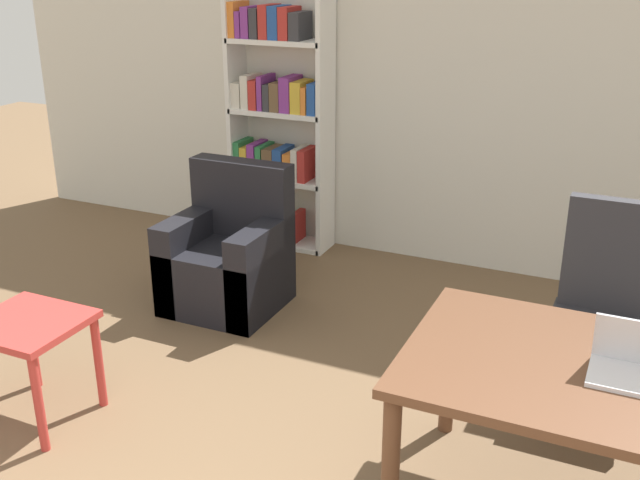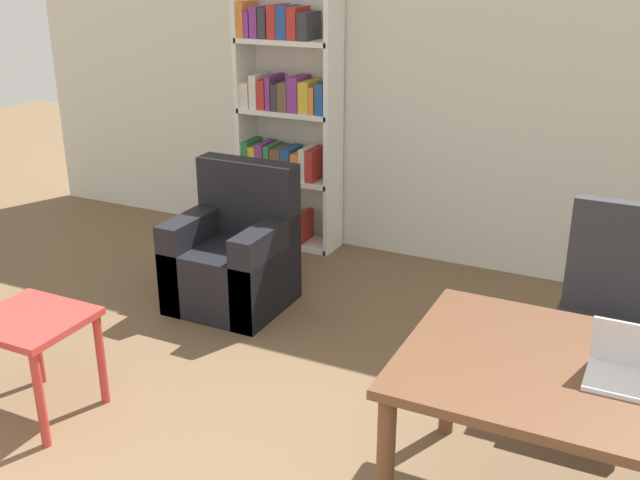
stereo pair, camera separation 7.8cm
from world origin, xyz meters
name	(u,v)px [view 2 (the right image)]	position (x,y,z in m)	size (l,w,h in m)	color
wall_back	(500,83)	(0.00, 4.53, 1.35)	(8.00, 0.06, 2.70)	silver
desk	(614,398)	(1.08, 2.02, 0.64)	(1.59, 0.95, 0.73)	brown
office_chair	(607,320)	(0.97, 3.04, 0.47)	(0.50, 0.50, 1.05)	black
side_table_blue	(33,335)	(-1.54, 1.71, 0.44)	(0.51, 0.48, 0.54)	#B2332D
armchair	(234,260)	(-1.33, 3.20, 0.31)	(0.69, 0.65, 0.93)	black
bookshelf	(285,125)	(-1.56, 4.34, 0.95)	(0.79, 0.28, 2.07)	white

